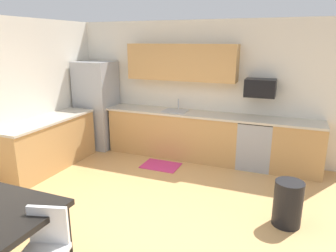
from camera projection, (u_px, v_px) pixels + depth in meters
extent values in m
plane|color=tan|center=(141.00, 213.00, 4.31)|extent=(12.00, 12.00, 0.00)
cube|color=silver|center=(198.00, 89.00, 6.32)|extent=(5.80, 0.10, 2.70)
cube|color=tan|center=(173.00, 134.00, 6.40)|extent=(2.68, 0.60, 0.90)
cube|color=tan|center=(298.00, 149.00, 5.54)|extent=(0.87, 0.60, 0.90)
cube|color=tan|center=(49.00, 145.00, 5.74)|extent=(0.60, 2.00, 0.90)
cube|color=beige|center=(193.00, 114.00, 6.12)|extent=(4.80, 0.64, 0.04)
cube|color=beige|center=(46.00, 120.00, 5.62)|extent=(0.64, 2.00, 0.04)
cube|color=tan|center=(181.00, 62.00, 6.09)|extent=(2.20, 0.34, 0.70)
cube|color=#9EA0A5|center=(97.00, 105.00, 6.84)|extent=(0.76, 0.70, 1.88)
cube|color=#999BA0|center=(255.00, 144.00, 5.80)|extent=(0.60, 0.60, 0.88)
cube|color=black|center=(257.00, 121.00, 5.68)|extent=(0.60, 0.60, 0.03)
cube|color=black|center=(260.00, 88.00, 5.61)|extent=(0.54, 0.36, 0.32)
cube|color=#A5A8AD|center=(175.00, 114.00, 6.27)|extent=(0.48, 0.40, 0.14)
cylinder|color=#B2B5BA|center=(178.00, 105.00, 6.39)|extent=(0.02, 0.02, 0.24)
cylinder|color=black|center=(69.00, 236.00, 3.23)|extent=(0.05, 0.05, 0.70)
cube|color=white|center=(48.00, 226.00, 2.89)|extent=(0.38, 0.15, 0.40)
cylinder|color=black|center=(288.00, 203.00, 3.98)|extent=(0.36, 0.36, 0.60)
cube|color=#CC3372|center=(161.00, 166.00, 5.94)|extent=(0.70, 0.50, 0.01)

